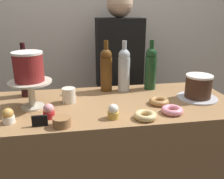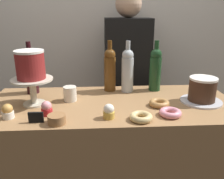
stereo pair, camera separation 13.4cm
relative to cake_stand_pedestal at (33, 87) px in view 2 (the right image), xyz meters
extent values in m
cube|color=silver|center=(0.44, 0.88, 0.24)|extent=(6.00, 0.05, 2.60)
cube|color=#997047|center=(0.44, 0.00, -0.58)|extent=(1.42, 0.61, 0.95)
cylinder|color=beige|center=(0.00, 0.00, -0.10)|extent=(0.12, 0.12, 0.01)
cylinder|color=beige|center=(0.00, 0.00, -0.03)|extent=(0.04, 0.04, 0.13)
cylinder|color=beige|center=(0.00, 0.00, 0.04)|extent=(0.22, 0.22, 0.01)
cylinder|color=maroon|center=(0.00, 0.00, 0.12)|extent=(0.15, 0.15, 0.14)
cylinder|color=white|center=(0.00, 0.00, 0.20)|extent=(0.15, 0.15, 0.01)
cylinder|color=silver|center=(0.95, -0.02, -0.10)|extent=(0.23, 0.23, 0.01)
cylinder|color=#3D2619|center=(0.95, -0.02, -0.03)|extent=(0.15, 0.15, 0.12)
cylinder|color=white|center=(0.95, -0.02, 0.04)|extent=(0.15, 0.15, 0.01)
cylinder|color=#193D1E|center=(0.73, 0.21, 0.01)|extent=(0.08, 0.08, 0.22)
sphere|color=#193D1E|center=(0.73, 0.21, 0.13)|extent=(0.07, 0.07, 0.07)
cylinder|color=#193D1E|center=(0.73, 0.21, 0.19)|extent=(0.03, 0.03, 0.08)
cylinder|color=#5B3814|center=(0.43, 0.22, 0.01)|extent=(0.08, 0.08, 0.22)
sphere|color=#5B3814|center=(0.43, 0.22, 0.13)|extent=(0.07, 0.07, 0.07)
cylinder|color=#5B3814|center=(0.43, 0.22, 0.19)|extent=(0.03, 0.03, 0.08)
cylinder|color=#B2BCC1|center=(0.55, 0.20, 0.01)|extent=(0.08, 0.08, 0.22)
sphere|color=#B2BCC1|center=(0.55, 0.20, 0.13)|extent=(0.07, 0.07, 0.07)
cylinder|color=#B2BCC1|center=(0.55, 0.20, 0.19)|extent=(0.03, 0.03, 0.08)
cylinder|color=black|center=(-0.06, 0.21, 0.01)|extent=(0.08, 0.08, 0.22)
sphere|color=black|center=(-0.06, 0.21, 0.13)|extent=(0.07, 0.07, 0.07)
cylinder|color=black|center=(-0.06, 0.21, 0.19)|extent=(0.03, 0.03, 0.08)
cylinder|color=gold|center=(0.41, -0.20, -0.09)|extent=(0.06, 0.06, 0.03)
sphere|color=white|center=(0.41, -0.20, -0.05)|extent=(0.05, 0.05, 0.05)
cylinder|color=white|center=(-0.09, -0.17, -0.09)|extent=(0.06, 0.06, 0.03)
sphere|color=#CC9347|center=(-0.09, -0.17, -0.05)|extent=(0.05, 0.05, 0.05)
cylinder|color=red|center=(0.10, -0.14, -0.09)|extent=(0.06, 0.06, 0.03)
sphere|color=pink|center=(0.10, -0.14, -0.05)|extent=(0.05, 0.05, 0.05)
torus|color=pink|center=(0.72, -0.19, -0.09)|extent=(0.11, 0.11, 0.03)
torus|color=#B27F47|center=(0.69, -0.06, -0.09)|extent=(0.11, 0.11, 0.03)
torus|color=#E0C17F|center=(0.56, -0.23, -0.09)|extent=(0.11, 0.11, 0.03)
cylinder|color=olive|center=(0.16, -0.24, -0.10)|extent=(0.08, 0.08, 0.01)
cylinder|color=olive|center=(0.16, -0.24, -0.09)|extent=(0.08, 0.08, 0.01)
cylinder|color=olive|center=(0.16, -0.24, -0.08)|extent=(0.08, 0.08, 0.01)
cylinder|color=olive|center=(0.16, -0.24, -0.06)|extent=(0.08, 0.08, 0.01)
cube|color=black|center=(0.06, -0.23, -0.08)|extent=(0.07, 0.01, 0.05)
cylinder|color=silver|center=(0.19, 0.05, -0.06)|extent=(0.08, 0.08, 0.08)
cube|color=black|center=(0.60, 0.62, -0.63)|extent=(0.28, 0.18, 0.85)
cube|color=black|center=(0.60, 0.62, 0.07)|extent=(0.36, 0.22, 0.55)
sphere|color=tan|center=(0.60, 0.62, 0.44)|extent=(0.20, 0.20, 0.20)
camera|label=1|loc=(0.22, -1.25, 0.41)|focal=38.36mm
camera|label=2|loc=(0.36, -1.27, 0.41)|focal=38.36mm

